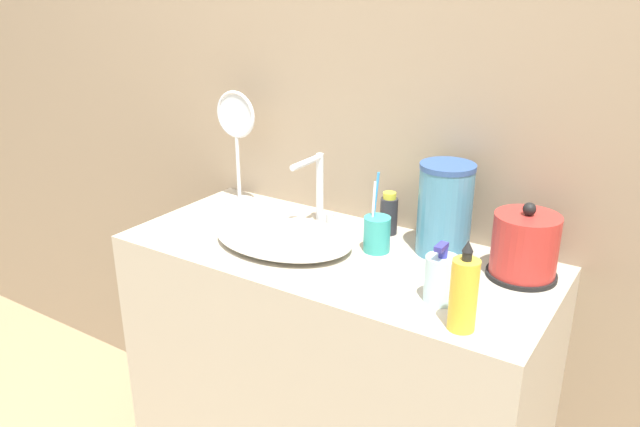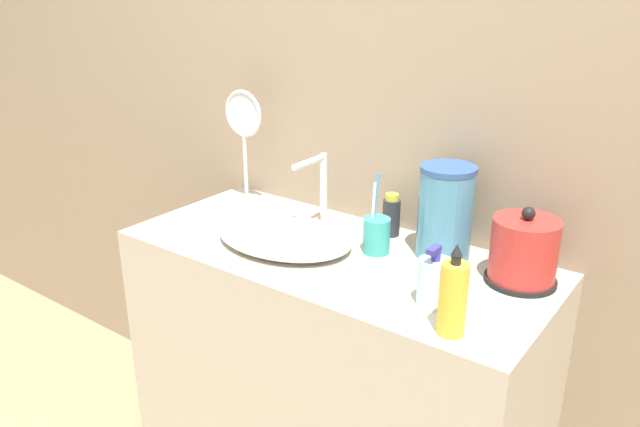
# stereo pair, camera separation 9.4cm
# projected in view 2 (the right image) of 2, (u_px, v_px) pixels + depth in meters

# --- Properties ---
(wall_back) EXTENTS (6.00, 0.04, 2.60)m
(wall_back) POSITION_uv_depth(u_px,v_px,m) (390.00, 95.00, 1.76)
(wall_back) COLOR gray
(wall_back) RESTS_ON ground_plane
(vanity_counter) EXTENTS (1.17, 0.52, 0.92)m
(vanity_counter) POSITION_uv_depth(u_px,v_px,m) (331.00, 392.00, 1.85)
(vanity_counter) COLOR #B7AD99
(vanity_counter) RESTS_ON ground_plane
(sink_basin) EXTENTS (0.41, 0.30, 0.04)m
(sink_basin) POSITION_uv_depth(u_px,v_px,m) (284.00, 236.00, 1.73)
(sink_basin) COLOR silver
(sink_basin) RESTS_ON vanity_counter
(faucet) EXTENTS (0.06, 0.15, 0.22)m
(faucet) POSITION_uv_depth(u_px,v_px,m) (321.00, 186.00, 1.82)
(faucet) COLOR silver
(faucet) RESTS_ON vanity_counter
(electric_kettle) EXTENTS (0.17, 0.17, 0.19)m
(electric_kettle) POSITION_uv_depth(u_px,v_px,m) (523.00, 253.00, 1.49)
(electric_kettle) COLOR black
(electric_kettle) RESTS_ON vanity_counter
(toothbrush_cup) EXTENTS (0.07, 0.07, 0.22)m
(toothbrush_cup) POSITION_uv_depth(u_px,v_px,m) (376.00, 235.00, 1.66)
(toothbrush_cup) COLOR teal
(toothbrush_cup) RESTS_ON vanity_counter
(lotion_bottle) EXTENTS (0.08, 0.08, 0.15)m
(lotion_bottle) POSITION_uv_depth(u_px,v_px,m) (434.00, 281.00, 1.39)
(lotion_bottle) COLOR silver
(lotion_bottle) RESTS_ON vanity_counter
(shampoo_bottle) EXTENTS (0.06, 0.06, 0.20)m
(shampoo_bottle) POSITION_uv_depth(u_px,v_px,m) (453.00, 297.00, 1.27)
(shampoo_bottle) COLOR gold
(shampoo_bottle) RESTS_ON vanity_counter
(mouthwash_bottle) EXTENTS (0.05, 0.05, 0.12)m
(mouthwash_bottle) POSITION_uv_depth(u_px,v_px,m) (391.00, 216.00, 1.77)
(mouthwash_bottle) COLOR #28282D
(mouthwash_bottle) RESTS_ON vanity_counter
(vanity_mirror) EXTENTS (0.15, 0.10, 0.37)m
(vanity_mirror) POSITION_uv_depth(u_px,v_px,m) (244.00, 138.00, 1.98)
(vanity_mirror) COLOR silver
(vanity_mirror) RESTS_ON vanity_counter
(water_pitcher) EXTENTS (0.15, 0.15, 0.25)m
(water_pitcher) POSITION_uv_depth(u_px,v_px,m) (445.00, 212.00, 1.62)
(water_pitcher) COLOR teal
(water_pitcher) RESTS_ON vanity_counter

